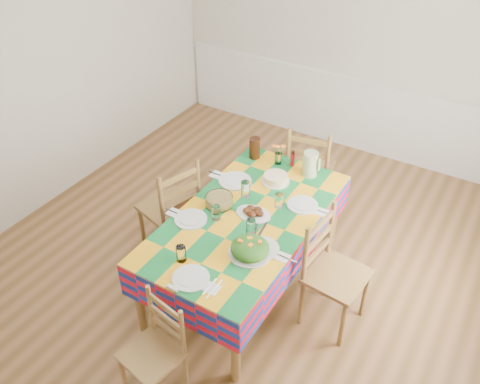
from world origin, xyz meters
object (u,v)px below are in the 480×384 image
dining_table (247,224)px  tea_pitcher (255,148)px  meat_platter (253,212)px  chair_near (156,351)px  chair_far (309,170)px  green_pitcher (310,164)px  chair_left (172,209)px  chair_right (332,273)px

dining_table → tea_pitcher: bearing=115.8°
meat_platter → chair_near: bearing=-91.5°
tea_pitcher → chair_far: bearing=46.9°
chair_near → chair_far: chair_far is taller
chair_far → green_pitcher: bearing=101.4°
green_pitcher → tea_pitcher: size_ratio=1.13×
meat_platter → chair_left: chair_left is taller
chair_far → chair_left: chair_left is taller
green_pitcher → dining_table: bearing=-103.0°
tea_pitcher → chair_far: size_ratio=0.20×
chair_left → chair_right: (1.56, 0.02, -0.01)m
meat_platter → tea_pitcher: size_ratio=1.46×
dining_table → chair_left: (-0.78, -0.01, -0.16)m
tea_pitcher → green_pitcher: bearing=0.1°
chair_near → chair_left: 1.47m
meat_platter → green_pitcher: green_pitcher is taller
dining_table → meat_platter: size_ratio=6.50×
chair_far → chair_right: chair_right is taller
green_pitcher → chair_right: size_ratio=0.23×
tea_pitcher → chair_near: 2.14m
tea_pitcher → chair_right: size_ratio=0.20×
chair_right → meat_platter: bearing=93.0°
green_pitcher → chair_right: bearing=-53.6°
dining_table → chair_right: (0.78, 0.00, -0.17)m
tea_pitcher → chair_right: (1.17, -0.80, -0.36)m
chair_far → chair_left: 1.48m
dining_table → tea_pitcher: tea_pitcher is taller
dining_table → meat_platter: bearing=45.8°
tea_pitcher → meat_platter: bearing=-60.7°
dining_table → chair_right: 0.80m
chair_left → tea_pitcher: bearing=170.4°
dining_table → meat_platter: 0.12m
green_pitcher → chair_far: size_ratio=0.23×
tea_pitcher → chair_far: chair_far is taller
dining_table → chair_right: size_ratio=1.91×
green_pitcher → chair_left: size_ratio=0.22×
green_pitcher → chair_left: (-0.97, -0.82, -0.36)m
meat_platter → dining_table: bearing=-134.2°
tea_pitcher → chair_far: 0.69m
meat_platter → chair_near: size_ratio=0.35×
meat_platter → chair_right: chair_right is taller
chair_left → green_pitcher: bearing=146.2°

